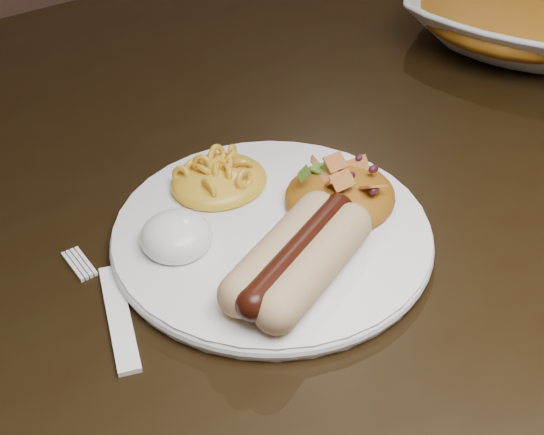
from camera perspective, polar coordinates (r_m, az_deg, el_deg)
table at (r=0.68m, az=-1.61°, el=-4.54°), size 1.60×0.90×0.75m
plate at (r=0.57m, az=0.00°, el=-1.27°), size 0.24×0.24×0.01m
hotdog at (r=0.52m, az=2.00°, el=-2.94°), size 0.11×0.10×0.03m
mac_and_cheese at (r=0.60m, az=-4.06°, el=3.61°), size 0.09×0.09×0.03m
sour_cream at (r=0.54m, az=-7.28°, el=-0.78°), size 0.07×0.07×0.03m
taco_salad at (r=0.58m, az=5.21°, el=2.27°), size 0.09×0.08×0.04m
fork at (r=0.52m, az=-11.44°, el=-7.34°), size 0.06×0.13×0.00m
serving_bowl at (r=0.88m, az=18.20°, el=14.08°), size 0.30×0.30×0.06m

